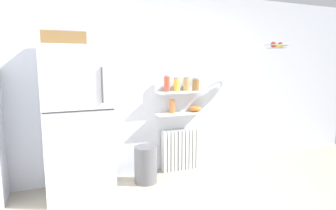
{
  "coord_description": "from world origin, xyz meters",
  "views": [
    {
      "loc": [
        -1.6,
        -1.79,
        1.59
      ],
      "look_at": [
        -0.24,
        1.6,
        1.05
      ],
      "focal_mm": 29.96,
      "sensor_mm": 36.0,
      "label": 1
    }
  ],
  "objects": [
    {
      "name": "trash_bin",
      "position": [
        -0.53,
        1.67,
        0.25
      ],
      "size": [
        0.3,
        0.3,
        0.5
      ],
      "primitive_type": "cylinder",
      "color": "slate",
      "rests_on": "ground_plane"
    },
    {
      "name": "wall_shelf_lower",
      "position": [
        0.09,
        1.89,
        0.87
      ],
      "size": [
        0.75,
        0.22,
        0.02
      ],
      "primitive_type": "cube",
      "color": "white"
    },
    {
      "name": "refrigerator",
      "position": [
        -1.37,
        1.69,
        0.93
      ],
      "size": [
        0.78,
        0.65,
        1.94
      ],
      "color": "silver",
      "rests_on": "ground_plane"
    },
    {
      "name": "wall_shelf_upper",
      "position": [
        0.09,
        1.89,
        1.18
      ],
      "size": [
        0.75,
        0.22,
        0.02
      ],
      "primitive_type": "cube",
      "color": "white"
    },
    {
      "name": "storage_jar_0",
      "position": [
        -0.14,
        1.89,
        1.31
      ],
      "size": [
        0.08,
        0.08,
        0.23
      ],
      "color": "#C64C38",
      "rests_on": "wall_shelf_upper"
    },
    {
      "name": "storage_jar_2",
      "position": [
        0.17,
        1.89,
        1.3
      ],
      "size": [
        0.09,
        0.09,
        0.2
      ],
      "color": "tan",
      "rests_on": "wall_shelf_upper"
    },
    {
      "name": "shelf_bowl",
      "position": [
        0.32,
        1.89,
        0.92
      ],
      "size": [
        0.19,
        0.19,
        0.09
      ],
      "primitive_type": "ellipsoid",
      "color": "orange",
      "rests_on": "wall_shelf_lower"
    },
    {
      "name": "radiator",
      "position": [
        0.09,
        1.92,
        0.31
      ],
      "size": [
        0.57,
        0.12,
        0.61
      ],
      "color": "white",
      "rests_on": "ground_plane"
    },
    {
      "name": "hanging_fruit_basket",
      "position": [
        1.47,
        1.52,
        1.85
      ],
      "size": [
        0.34,
        0.34,
        0.1
      ],
      "color": "#B2B2B7"
    },
    {
      "name": "storage_jar_3",
      "position": [
        0.32,
        1.89,
        1.29
      ],
      "size": [
        0.1,
        0.1,
        0.18
      ],
      "color": "olive",
      "rests_on": "wall_shelf_upper"
    },
    {
      "name": "vase",
      "position": [
        -0.06,
        1.89,
        0.98
      ],
      "size": [
        0.08,
        0.08,
        0.2
      ],
      "primitive_type": "cylinder",
      "color": "#CC7033",
      "rests_on": "wall_shelf_lower"
    },
    {
      "name": "back_wall",
      "position": [
        0.0,
        2.05,
        1.3
      ],
      "size": [
        7.04,
        0.1,
        2.6
      ],
      "primitive_type": "cube",
      "color": "silver",
      "rests_on": "ground_plane"
    },
    {
      "name": "storage_jar_1",
      "position": [
        0.02,
        1.89,
        1.3
      ],
      "size": [
        0.09,
        0.09,
        0.2
      ],
      "color": "yellow",
      "rests_on": "wall_shelf_upper"
    }
  ]
}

